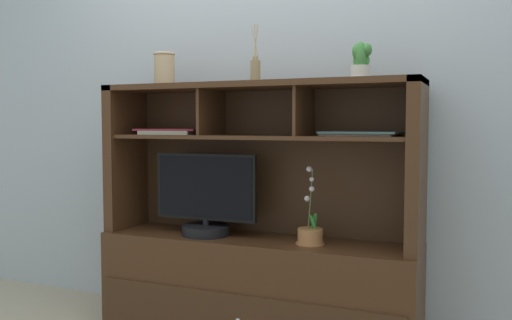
{
  "coord_description": "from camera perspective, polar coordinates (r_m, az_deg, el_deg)",
  "views": [
    {
      "loc": [
        1.1,
        -2.59,
        1.1
      ],
      "look_at": [
        0.0,
        0.0,
        0.92
      ],
      "focal_mm": 38.33,
      "sensor_mm": 36.0,
      "label": 1
    }
  ],
  "objects": [
    {
      "name": "diffuser_bottle",
      "position": [
        2.82,
        -0.06,
        9.32
      ],
      "size": [
        0.05,
        0.05,
        0.29
      ],
      "color": "#927B52",
      "rests_on": "media_console"
    },
    {
      "name": "tv_monitor",
      "position": [
        2.93,
        -5.26,
        -4.34
      ],
      "size": [
        0.58,
        0.26,
        0.44
      ],
      "color": "black",
      "rests_on": "media_console"
    },
    {
      "name": "back_wall",
      "position": [
        3.05,
        1.77,
        9.35
      ],
      "size": [
        6.0,
        0.02,
        2.8
      ],
      "primitive_type": "cube",
      "color": "#AAB4BB",
      "rests_on": "ground"
    },
    {
      "name": "media_console",
      "position": [
        2.91,
        0.06,
        -10.12
      ],
      "size": [
        1.67,
        0.45,
        1.31
      ],
      "color": "#462916",
      "rests_on": "ground"
    },
    {
      "name": "ceramic_vase",
      "position": [
        3.08,
        -9.54,
        9.35
      ],
      "size": [
        0.12,
        0.12,
        0.18
      ],
      "color": "tan",
      "rests_on": "media_console"
    },
    {
      "name": "magazine_stack_left",
      "position": [
        3.08,
        -8.93,
        2.96
      ],
      "size": [
        0.38,
        0.23,
        0.03
      ],
      "color": "beige",
      "rests_on": "media_console"
    },
    {
      "name": "potted_succulent",
      "position": [
        2.64,
        10.91,
        10.09
      ],
      "size": [
        0.11,
        0.11,
        0.17
      ],
      "color": "beige",
      "rests_on": "media_console"
    },
    {
      "name": "potted_orchid",
      "position": [
        2.73,
        5.68,
        -7.65
      ],
      "size": [
        0.14,
        0.14,
        0.39
      ],
      "color": "#B37542",
      "rests_on": "media_console"
    },
    {
      "name": "magazine_stack_centre",
      "position": [
        2.68,
        10.87,
        2.72
      ],
      "size": [
        0.39,
        0.26,
        0.02
      ],
      "color": "beige",
      "rests_on": "media_console"
    }
  ]
}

